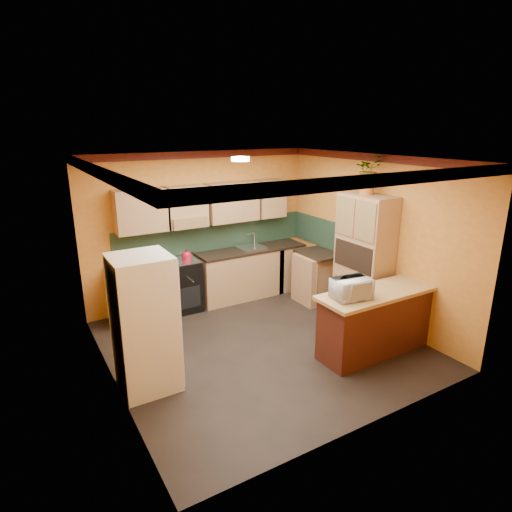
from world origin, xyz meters
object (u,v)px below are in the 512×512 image
at_px(stove, 182,285).
at_px(pantry, 364,260).
at_px(breakfast_bar, 378,322).
at_px(base_cabinets_back, 214,280).
at_px(fridge, 144,324).
at_px(microwave, 351,289).

bearing_deg(stove, pantry, -38.61).
height_order(stove, breakfast_bar, stove).
height_order(base_cabinets_back, stove, stove).
relative_size(base_cabinets_back, breakfast_bar, 2.03).
xyz_separation_m(fridge, breakfast_bar, (3.09, -0.80, -0.41)).
relative_size(breakfast_bar, microwave, 3.65).
bearing_deg(microwave, fridge, 169.54).
bearing_deg(breakfast_bar, microwave, 180.00).
distance_m(fridge, breakfast_bar, 3.21).
bearing_deg(fridge, microwave, -17.63).
xyz_separation_m(pantry, microwave, (-1.07, -0.87, 0.02)).
relative_size(base_cabinets_back, pantry, 1.74).
bearing_deg(pantry, fridge, -178.87).
relative_size(stove, breakfast_bar, 0.51).
bearing_deg(fridge, breakfast_bar, -14.59).
bearing_deg(breakfast_bar, base_cabinets_back, 114.18).
xyz_separation_m(base_cabinets_back, fridge, (-1.84, -1.98, 0.41)).
distance_m(base_cabinets_back, stove, 0.63).
bearing_deg(breakfast_bar, stove, 123.97).
height_order(fridge, microwave, fridge).
bearing_deg(stove, breakfast_bar, -56.03).
bearing_deg(microwave, base_cabinets_back, 111.10).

